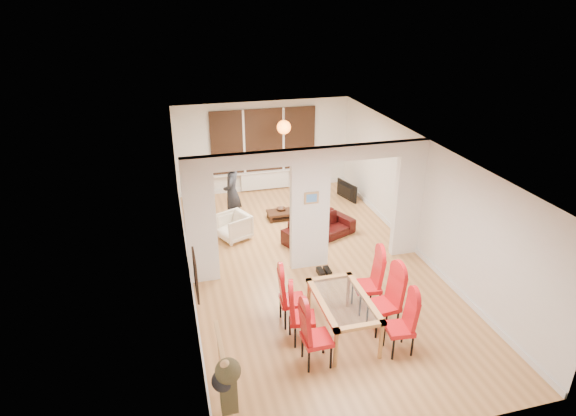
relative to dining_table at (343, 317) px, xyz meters
name	(u,v)px	position (x,y,z in m)	size (l,w,h in m)	color
floor	(309,265)	(0.11, 2.31, -0.36)	(5.00, 9.00, 0.01)	tan
room_walls	(310,210)	(0.11, 2.31, 0.94)	(5.00, 9.00, 2.60)	silver
divider_wall	(310,210)	(0.11, 2.31, 0.94)	(5.00, 0.18, 2.60)	white
bay_window_blinds	(264,140)	(0.11, 6.75, 1.14)	(3.00, 0.08, 1.80)	black
radiator	(265,181)	(0.11, 6.71, -0.06)	(1.40, 0.08, 0.50)	white
pendant_light	(284,127)	(0.41, 5.61, 1.79)	(0.36, 0.36, 0.36)	orange
stair_newel	(222,367)	(-2.14, -0.89, 0.19)	(0.40, 1.20, 1.10)	tan
wall_poster	(196,275)	(-2.36, -0.09, 1.24)	(0.04, 0.52, 0.67)	gray
pillar_photo	(311,198)	(0.11, 2.22, 1.24)	(0.30, 0.03, 0.25)	#4C8CD8
dining_table	(343,317)	(0.00, 0.00, 0.00)	(0.85, 1.52, 0.71)	#BD8145
dining_chair_la	(317,335)	(-0.64, -0.55, 0.19)	(0.43, 0.43, 1.09)	red
dining_chair_lb	(302,314)	(-0.70, 0.03, 0.16)	(0.41, 0.41, 1.03)	red
dining_chair_lc	(292,296)	(-0.73, 0.53, 0.18)	(0.43, 0.43, 1.06)	red
dining_chair_ra	(400,325)	(0.72, -0.63, 0.16)	(0.41, 0.41, 1.03)	red
dining_chair_rb	(384,301)	(0.71, -0.05, 0.22)	(0.46, 0.46, 1.15)	red
dining_chair_rc	(367,282)	(0.67, 0.56, 0.21)	(0.46, 0.46, 1.14)	red
sofa	(319,228)	(0.71, 3.42, -0.10)	(1.77, 0.69, 0.52)	black
armchair	(234,227)	(-1.24, 3.92, -0.04)	(0.69, 0.67, 0.62)	white
person	(232,193)	(-1.14, 4.65, 0.51)	(0.42, 0.63, 1.74)	black
television	(344,191)	(2.11, 5.47, -0.11)	(0.11, 0.86, 0.50)	black
coffee_table	(285,215)	(0.19, 4.69, -0.25)	(0.89, 0.44, 0.20)	#371F12
bottle	(291,206)	(0.36, 4.65, 0.00)	(0.07, 0.07, 0.30)	#143F19
bowl	(281,209)	(0.12, 4.78, -0.12)	(0.23, 0.23, 0.06)	#371F12
shoes	(324,272)	(0.31, 1.89, -0.30)	(0.26, 0.28, 0.11)	black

